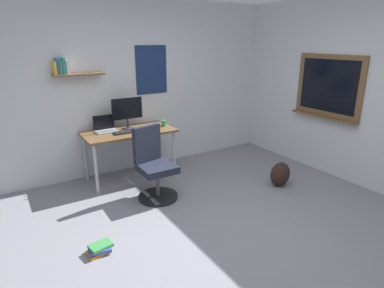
{
  "coord_description": "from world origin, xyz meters",
  "views": [
    {
      "loc": [
        -1.89,
        -2.32,
        2.01
      ],
      "look_at": [
        -0.01,
        0.71,
        0.85
      ],
      "focal_mm": 30.36,
      "sensor_mm": 36.0,
      "label": 1
    }
  ],
  "objects_px": {
    "desk": "(129,136)",
    "backpack": "(280,174)",
    "keyboard": "(127,132)",
    "computer_mouse": "(145,129)",
    "book_stack_on_floor": "(100,249)",
    "monitor_primary": "(127,111)",
    "office_chair": "(154,168)",
    "laptop": "(105,128)",
    "coffee_mug": "(164,123)"
  },
  "relations": [
    {
      "from": "computer_mouse",
      "to": "book_stack_on_floor",
      "type": "bearing_deg",
      "value": -128.2
    },
    {
      "from": "laptop",
      "to": "monitor_primary",
      "type": "distance_m",
      "value": 0.39
    },
    {
      "from": "monitor_primary",
      "to": "office_chair",
      "type": "bearing_deg",
      "value": -90.36
    },
    {
      "from": "laptop",
      "to": "backpack",
      "type": "bearing_deg",
      "value": -38.19
    },
    {
      "from": "desk",
      "to": "monitor_primary",
      "type": "relative_size",
      "value": 2.82
    },
    {
      "from": "desk",
      "to": "computer_mouse",
      "type": "bearing_deg",
      "value": -21.21
    },
    {
      "from": "desk",
      "to": "office_chair",
      "type": "bearing_deg",
      "value": -87.99
    },
    {
      "from": "keyboard",
      "to": "book_stack_on_floor",
      "type": "bearing_deg",
      "value": -120.94
    },
    {
      "from": "keyboard",
      "to": "computer_mouse",
      "type": "bearing_deg",
      "value": -0.0
    },
    {
      "from": "laptop",
      "to": "coffee_mug",
      "type": "relative_size",
      "value": 3.37
    },
    {
      "from": "computer_mouse",
      "to": "backpack",
      "type": "distance_m",
      "value": 2.06
    },
    {
      "from": "backpack",
      "to": "coffee_mug",
      "type": "bearing_deg",
      "value": 129.65
    },
    {
      "from": "book_stack_on_floor",
      "to": "coffee_mug",
      "type": "bearing_deg",
      "value": 45.56
    },
    {
      "from": "laptop",
      "to": "coffee_mug",
      "type": "height_order",
      "value": "laptop"
    },
    {
      "from": "coffee_mug",
      "to": "book_stack_on_floor",
      "type": "distance_m",
      "value": 2.29
    },
    {
      "from": "desk",
      "to": "laptop",
      "type": "distance_m",
      "value": 0.36
    },
    {
      "from": "computer_mouse",
      "to": "monitor_primary",
      "type": "bearing_deg",
      "value": 133.57
    },
    {
      "from": "office_chair",
      "to": "backpack",
      "type": "relative_size",
      "value": 2.7
    },
    {
      "from": "keyboard",
      "to": "book_stack_on_floor",
      "type": "distance_m",
      "value": 1.88
    },
    {
      "from": "laptop",
      "to": "book_stack_on_floor",
      "type": "xyz_separation_m",
      "value": [
        -0.67,
        -1.73,
        -0.74
      ]
    },
    {
      "from": "desk",
      "to": "office_chair",
      "type": "xyz_separation_m",
      "value": [
        0.03,
        -0.77,
        -0.25
      ]
    },
    {
      "from": "laptop",
      "to": "backpack",
      "type": "xyz_separation_m",
      "value": [
        1.99,
        -1.56,
        -0.61
      ]
    },
    {
      "from": "office_chair",
      "to": "laptop",
      "type": "height_order",
      "value": "laptop"
    },
    {
      "from": "desk",
      "to": "backpack",
      "type": "relative_size",
      "value": 3.71
    },
    {
      "from": "monitor_primary",
      "to": "keyboard",
      "type": "bearing_deg",
      "value": -117.14
    },
    {
      "from": "office_chair",
      "to": "keyboard",
      "type": "relative_size",
      "value": 2.57
    },
    {
      "from": "laptop",
      "to": "keyboard",
      "type": "bearing_deg",
      "value": -46.31
    },
    {
      "from": "keyboard",
      "to": "backpack",
      "type": "bearing_deg",
      "value": -36.98
    },
    {
      "from": "keyboard",
      "to": "office_chair",
      "type": "bearing_deg",
      "value": -82.35
    },
    {
      "from": "keyboard",
      "to": "computer_mouse",
      "type": "relative_size",
      "value": 3.56
    },
    {
      "from": "monitor_primary",
      "to": "backpack",
      "type": "bearing_deg",
      "value": -42.39
    },
    {
      "from": "desk",
      "to": "backpack",
      "type": "height_order",
      "value": "desk"
    },
    {
      "from": "book_stack_on_floor",
      "to": "computer_mouse",
      "type": "bearing_deg",
      "value": 51.8
    },
    {
      "from": "computer_mouse",
      "to": "book_stack_on_floor",
      "type": "height_order",
      "value": "computer_mouse"
    },
    {
      "from": "computer_mouse",
      "to": "coffee_mug",
      "type": "relative_size",
      "value": 1.13
    },
    {
      "from": "laptop",
      "to": "keyboard",
      "type": "height_order",
      "value": "laptop"
    },
    {
      "from": "desk",
      "to": "keyboard",
      "type": "distance_m",
      "value": 0.14
    },
    {
      "from": "keyboard",
      "to": "book_stack_on_floor",
      "type": "height_order",
      "value": "keyboard"
    },
    {
      "from": "office_chair",
      "to": "book_stack_on_floor",
      "type": "relative_size",
      "value": 3.68
    },
    {
      "from": "laptop",
      "to": "coffee_mug",
      "type": "distance_m",
      "value": 0.87
    },
    {
      "from": "desk",
      "to": "keyboard",
      "type": "relative_size",
      "value": 3.53
    },
    {
      "from": "computer_mouse",
      "to": "backpack",
      "type": "xyz_separation_m",
      "value": [
        1.48,
        -1.32,
        -0.57
      ]
    },
    {
      "from": "desk",
      "to": "book_stack_on_floor",
      "type": "xyz_separation_m",
      "value": [
        -0.96,
        -1.58,
        -0.61
      ]
    },
    {
      "from": "keyboard",
      "to": "coffee_mug",
      "type": "bearing_deg",
      "value": 4.62
    },
    {
      "from": "desk",
      "to": "office_chair",
      "type": "distance_m",
      "value": 0.81
    },
    {
      "from": "office_chair",
      "to": "monitor_primary",
      "type": "distance_m",
      "value": 1.06
    },
    {
      "from": "laptop",
      "to": "computer_mouse",
      "type": "height_order",
      "value": "laptop"
    },
    {
      "from": "keyboard",
      "to": "book_stack_on_floor",
      "type": "xyz_separation_m",
      "value": [
        -0.9,
        -1.5,
        -0.7
      ]
    },
    {
      "from": "monitor_primary",
      "to": "coffee_mug",
      "type": "height_order",
      "value": "monitor_primary"
    },
    {
      "from": "office_chair",
      "to": "book_stack_on_floor",
      "type": "bearing_deg",
      "value": -140.78
    }
  ]
}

